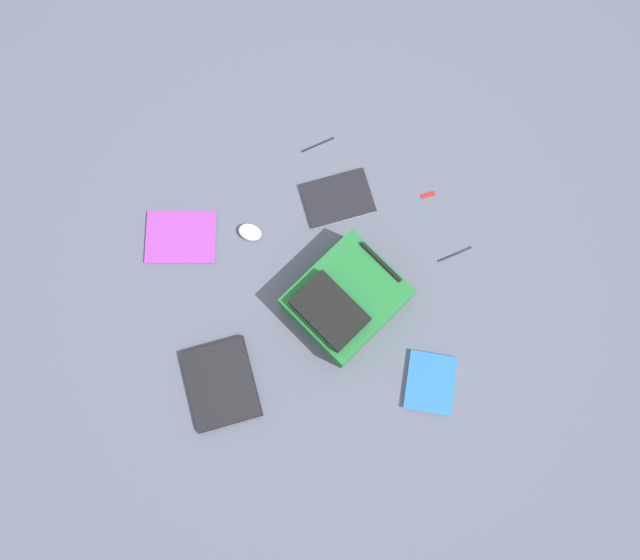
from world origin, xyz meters
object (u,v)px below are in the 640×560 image
object	(u,v)px
laptop	(221,384)
usb_stick	(428,195)
backpack	(345,300)
pen_blue	(455,254)
book_red	(338,198)
pen_black	(318,144)
book_manual	(181,237)
computer_mouse	(250,232)
book_blue	(430,383)

from	to	relation	value
laptop	usb_stick	size ratio (longest dim) A/B	5.49
backpack	usb_stick	xyz separation A→B (m)	(-0.34, 0.45, -0.08)
laptop	pen_blue	world-z (taller)	laptop
backpack	pen_blue	size ratio (longest dim) A/B	3.38
backpack	usb_stick	distance (m)	0.57
backpack	book_red	size ratio (longest dim) A/B	1.85
pen_black	book_manual	bearing A→B (deg)	-69.48
book_manual	computer_mouse	distance (m)	0.28
book_manual	book_blue	world-z (taller)	book_blue
book_manual	pen_blue	bearing A→B (deg)	70.76
book_blue	pen_blue	bearing A→B (deg)	151.30
pen_black	computer_mouse	bearing A→B (deg)	-50.81
book_blue	pen_blue	xyz separation A→B (m)	(-0.45, 0.25, -0.01)
pen_blue	pen_black	bearing A→B (deg)	-146.21
pen_blue	usb_stick	xyz separation A→B (m)	(-0.26, -0.03, -0.00)
book_manual	usb_stick	world-z (taller)	book_manual
computer_mouse	pen_black	xyz separation A→B (m)	(-0.29, 0.36, -0.01)
laptop	pen_blue	xyz separation A→B (m)	(-0.25, 1.01, -0.01)
book_manual	usb_stick	bearing A→B (deg)	84.64
computer_mouse	book_blue	bearing A→B (deg)	71.32
backpack	computer_mouse	bearing A→B (deg)	-142.96
pen_black	usb_stick	xyz separation A→B (m)	(0.33, 0.37, 0.00)
book_blue	computer_mouse	distance (m)	0.91
laptop	pen_blue	size ratio (longest dim) A/B	2.10
laptop	book_blue	distance (m)	0.79
backpack	book_blue	bearing A→B (deg)	31.08
backpack	laptop	size ratio (longest dim) A/B	1.61
book_manual	book_blue	xyz separation A→B (m)	(0.81, 0.78, 0.00)
backpack	book_blue	xyz separation A→B (m)	(0.38, 0.23, -0.07)
laptop	computer_mouse	world-z (taller)	computer_mouse
usb_stick	book_manual	bearing A→B (deg)	-95.36
book_manual	pen_blue	world-z (taller)	book_manual
backpack	book_blue	distance (m)	0.45
computer_mouse	pen_blue	size ratio (longest dim) A/B	0.64
usb_stick	backpack	bearing A→B (deg)	-53.12
laptop	book_red	size ratio (longest dim) A/B	1.15
laptop	computer_mouse	bearing A→B (deg)	155.38
pen_blue	usb_stick	distance (m)	0.27
pen_black	usb_stick	world-z (taller)	same
laptop	book_blue	xyz separation A→B (m)	(0.21, 0.76, -0.01)
book_manual	computer_mouse	bearing A→B (deg)	77.82
book_blue	computer_mouse	size ratio (longest dim) A/B	2.91
backpack	pen_black	size ratio (longest dim) A/B	3.40
backpack	laptop	bearing A→B (deg)	-72.02
computer_mouse	pen_blue	distance (m)	0.82
laptop	book_manual	size ratio (longest dim) A/B	0.96
book_red	book_blue	distance (m)	0.81
book_blue	laptop	bearing A→B (deg)	-105.20
book_manual	pen_black	world-z (taller)	book_manual
book_red	pen_blue	size ratio (longest dim) A/B	1.82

